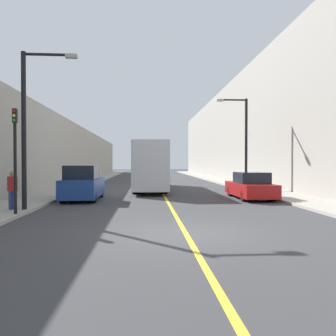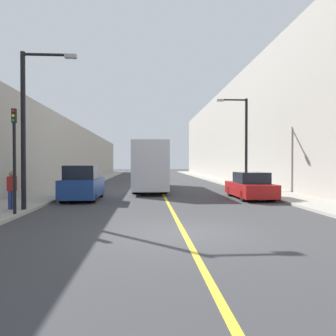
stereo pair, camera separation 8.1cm
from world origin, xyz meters
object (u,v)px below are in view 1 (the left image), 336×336
(street_lamp_right, at_px, (243,137))
(pedestrian, at_px, (12,190))
(bus, at_px, (149,166))
(parked_suv_left, at_px, (83,184))
(car_right_near, at_px, (250,187))
(traffic_light, at_px, (15,157))
(street_lamp_left, at_px, (29,119))

(street_lamp_right, xyz_separation_m, pedestrian, (-13.00, -9.76, -3.04))
(bus, bearing_deg, parked_suv_left, -118.21)
(bus, relative_size, street_lamp_right, 1.75)
(car_right_near, height_order, traffic_light, traffic_light)
(traffic_light, xyz_separation_m, pedestrian, (-0.62, 1.29, -1.38))
(parked_suv_left, relative_size, pedestrian, 2.71)
(street_lamp_left, distance_m, traffic_light, 2.01)
(parked_suv_left, bearing_deg, pedestrian, -115.15)
(street_lamp_left, xyz_separation_m, pedestrian, (-0.73, 0.08, -2.99))
(bus, height_order, parked_suv_left, bus)
(traffic_light, bearing_deg, pedestrian, 115.66)
(bus, distance_m, pedestrian, 13.17)
(bus, bearing_deg, car_right_near, -50.62)
(car_right_near, distance_m, pedestrian, 12.69)
(bus, bearing_deg, pedestrian, -117.05)
(parked_suv_left, xyz_separation_m, car_right_near, (9.73, 0.05, -0.20))
(parked_suv_left, height_order, street_lamp_left, street_lamp_left)
(car_right_near, xyz_separation_m, street_lamp_left, (-11.11, -4.64, 3.26))
(bus, distance_m, car_right_near, 9.32)
(bus, distance_m, traffic_light, 14.06)
(parked_suv_left, height_order, car_right_near, parked_suv_left)
(street_lamp_right, distance_m, traffic_light, 16.68)
(parked_suv_left, xyz_separation_m, street_lamp_left, (-1.38, -4.59, 3.06))
(bus, bearing_deg, traffic_light, -112.41)
(bus, distance_m, parked_suv_left, 8.23)
(parked_suv_left, bearing_deg, car_right_near, 0.28)
(pedestrian, bearing_deg, traffic_light, -64.34)
(car_right_near, bearing_deg, street_lamp_right, 77.47)
(car_right_near, height_order, street_lamp_left, street_lamp_left)
(car_right_near, relative_size, street_lamp_left, 0.70)
(car_right_near, xyz_separation_m, street_lamp_right, (1.16, 5.21, 3.31))
(street_lamp_right, bearing_deg, traffic_light, -138.25)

